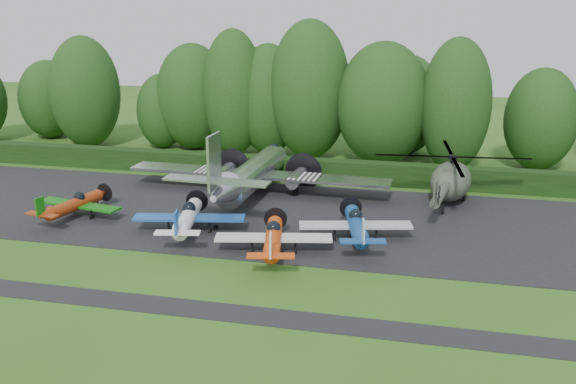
% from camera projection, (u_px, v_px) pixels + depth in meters
% --- Properties ---
extents(ground, '(160.00, 160.00, 0.00)m').
position_uv_depth(ground, '(190.00, 263.00, 41.00)').
color(ground, '#2B5016').
rests_on(ground, ground).
extents(apron, '(70.00, 18.00, 0.01)m').
position_uv_depth(apron, '(237.00, 214.00, 50.33)').
color(apron, black).
rests_on(apron, ground).
extents(taxiway_verge, '(70.00, 2.00, 0.00)m').
position_uv_depth(taxiway_verge, '(150.00, 304.00, 35.40)').
color(taxiway_verge, black).
rests_on(taxiway_verge, ground).
extents(hedgerow, '(90.00, 1.60, 2.00)m').
position_uv_depth(hedgerow, '(271.00, 177.00, 60.60)').
color(hedgerow, black).
rests_on(hedgerow, ground).
extents(transport_plane, '(23.05, 17.67, 7.39)m').
position_uv_depth(transport_plane, '(252.00, 174.00, 53.88)').
color(transport_plane, silver).
rests_on(transport_plane, ground).
extents(light_plane_red, '(7.06, 7.42, 2.71)m').
position_uv_depth(light_plane_red, '(75.00, 204.00, 48.96)').
color(light_plane_red, '#912E0D').
rests_on(light_plane_red, ground).
extents(light_plane_white, '(7.99, 8.40, 3.07)m').
position_uv_depth(light_plane_white, '(188.00, 218.00, 45.56)').
color(light_plane_white, white).
rests_on(light_plane_white, ground).
extents(light_plane_orange, '(7.72, 8.12, 2.97)m').
position_uv_depth(light_plane_orange, '(273.00, 238.00, 41.81)').
color(light_plane_orange, '#DF440D').
rests_on(light_plane_orange, ground).
extents(light_plane_blue, '(7.84, 8.24, 3.01)m').
position_uv_depth(light_plane_blue, '(356.00, 225.00, 44.10)').
color(light_plane_blue, navy).
rests_on(light_plane_blue, ground).
extents(helicopter, '(12.45, 14.57, 4.01)m').
position_uv_depth(helicopter, '(451.00, 178.00, 52.42)').
color(helicopter, '#3D4636').
rests_on(helicopter, ground).
extents(tree_1, '(6.94, 6.94, 11.82)m').
position_uv_depth(tree_1, '(269.00, 100.00, 68.26)').
color(tree_1, black).
rests_on(tree_1, ground).
extents(tree_2, '(5.57, 5.57, 8.30)m').
position_uv_depth(tree_2, '(162.00, 111.00, 71.71)').
color(tree_2, black).
rests_on(tree_2, ground).
extents(tree_4, '(7.73, 7.73, 12.42)m').
position_uv_depth(tree_4, '(85.00, 92.00, 71.54)').
color(tree_4, black).
rests_on(tree_4, ground).
extents(tree_5, '(7.10, 7.10, 9.34)m').
position_uv_depth(tree_5, '(49.00, 99.00, 76.81)').
color(tree_5, black).
rests_on(tree_5, ground).
extents(tree_6, '(6.71, 6.71, 10.57)m').
position_uv_depth(tree_6, '(409.00, 105.00, 68.68)').
color(tree_6, black).
rests_on(tree_6, ground).
extents(tree_8, '(6.72, 6.72, 12.90)m').
position_uv_depth(tree_8, '(456.00, 106.00, 61.07)').
color(tree_8, black).
rests_on(tree_8, ground).
extents(tree_9, '(7.00, 7.00, 9.98)m').
position_uv_depth(tree_9, '(541.00, 119.00, 62.19)').
color(tree_9, black).
rests_on(tree_9, ground).
extents(tree_10, '(8.15, 8.15, 11.67)m').
position_uv_depth(tree_10, '(193.00, 97.00, 70.80)').
color(tree_10, black).
rests_on(tree_10, ground).
extents(tree_11, '(8.34, 8.34, 14.36)m').
position_uv_depth(tree_11, '(310.00, 90.00, 65.95)').
color(tree_11, black).
rests_on(tree_11, ground).
extents(tree_12, '(9.29, 9.29, 12.34)m').
position_uv_depth(tree_12, '(383.00, 104.00, 63.59)').
color(tree_12, black).
rests_on(tree_12, ground).
extents(tree_13, '(6.57, 6.57, 13.35)m').
position_uv_depth(tree_13, '(234.00, 93.00, 67.88)').
color(tree_13, black).
rests_on(tree_13, ground).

